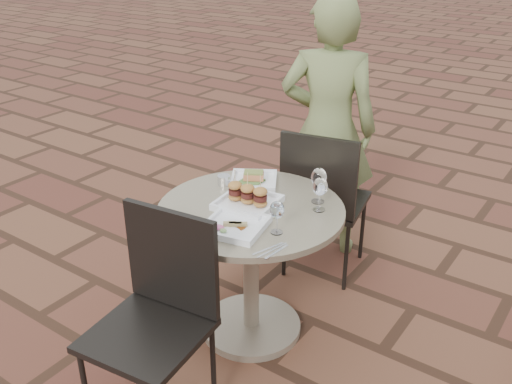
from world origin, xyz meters
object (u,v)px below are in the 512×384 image
Objects in this scene: chair_far at (322,193)px; plate_tuna at (235,225)px; cafe_table at (251,251)px; chair_near at (159,303)px; plate_salmon at (253,180)px; diner at (328,129)px; plate_sliders at (248,198)px.

chair_far is 0.89m from plate_tuna.
cafe_table is 0.97× the size of chair_far.
cafe_table is 0.67m from chair_far.
plate_salmon is at bearing 91.93° from chair_near.
diner is 1.21m from plate_tuna.
chair_near is 0.47m from plate_tuna.
diner is 5.57× the size of plate_sliders.
plate_tuna is (0.08, -0.21, -0.02)m from plate_sliders.
plate_salmon is at bearing 65.60° from diner.
plate_salmon is 1.11× the size of plate_sliders.
plate_tuna is at bearing -64.47° from plate_salmon.
chair_far reaches higher than plate_tuna.
plate_salmon is at bearing 122.71° from cafe_table.
plate_tuna is (0.18, -1.19, -0.07)m from diner.
chair_far is at bearing 91.93° from plate_tuna.
plate_salmon reaches higher than plate_tuna.
plate_tuna is at bearing 76.45° from diner.
plate_tuna is at bearing 80.55° from chair_far.
plate_tuna is (0.03, -0.87, 0.20)m from chair_far.
chair_far is 0.51m from plate_salmon.
chair_far is 3.19× the size of plate_sliders.
cafe_table is 0.63m from chair_near.
plate_salmon is (-0.03, -0.75, -0.06)m from diner.
diner is 0.98m from plate_sliders.
chair_far is at bearing 87.31° from cafe_table.
plate_tuna reaches higher than cafe_table.
diner is 0.75m from plate_salmon.
plate_sliders reaches higher than plate_salmon.
diner is at bearing 98.77° from plate_tuna.
chair_near is 1.64m from diner.
chair_far reaches higher than plate_salmon.
cafe_table is at bearing 75.94° from chair_far.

